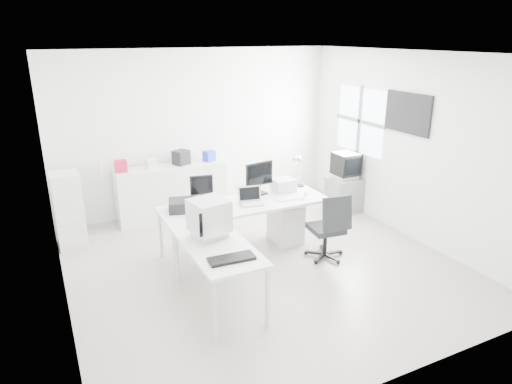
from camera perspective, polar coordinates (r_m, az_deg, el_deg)
name	(u,v)px	position (r m, az deg, el deg)	size (l,w,h in m)	color
floor	(262,265)	(6.38, 0.80, -9.05)	(5.00, 5.00, 0.01)	beige
ceiling	(263,53)	(5.62, 0.94, 16.97)	(5.00, 5.00, 0.01)	white
back_wall	(198,132)	(8.09, -7.25, 7.50)	(5.00, 0.02, 2.80)	white
left_wall	(51,196)	(5.26, -24.21, -0.47)	(0.02, 5.00, 2.80)	white
right_wall	(410,147)	(7.29, 18.74, 5.35)	(0.02, 5.00, 2.80)	white
window	(360,121)	(8.11, 12.87, 8.65)	(0.02, 1.20, 1.10)	white
wall_picture	(408,113)	(7.25, 18.44, 9.35)	(0.04, 0.90, 0.60)	black
main_desk	(245,227)	(6.60, -1.37, -4.43)	(2.40, 0.80, 0.75)	silver
side_desk	(219,274)	(5.39, -4.71, -10.22)	(0.70, 1.40, 0.75)	silver
drawer_pedestal	(286,222)	(6.96, 3.71, -3.82)	(0.40, 0.50, 0.60)	silver
inkjet_printer	(185,205)	(6.24, -8.90, -1.64)	(0.42, 0.33, 0.15)	black
lcd_monitor_small	(202,190)	(6.41, -6.81, 0.25)	(0.32, 0.18, 0.40)	black
lcd_monitor_large	(259,179)	(6.73, 0.40, 1.66)	(0.46, 0.18, 0.48)	black
laptop	(251,197)	(6.35, -0.61, -0.66)	(0.33, 0.34, 0.22)	#B7B7BA
white_keyboard	(290,199)	(6.61, 4.28, -0.84)	(0.41, 0.13, 0.02)	silver
white_mouse	(306,193)	(6.79, 6.26, -0.17)	(0.06, 0.06, 0.06)	silver
laser_printer	(284,185)	(6.93, 3.47, 0.88)	(0.33, 0.28, 0.19)	silver
desk_lamp	(301,173)	(7.13, 5.63, 2.36)	(0.14, 0.14, 0.43)	silver
crt_monitor	(209,220)	(5.35, -5.87, -3.54)	(0.37, 0.37, 0.42)	#B7B7BA
black_keyboard	(232,259)	(4.88, -3.08, -8.31)	(0.50, 0.20, 0.03)	black
office_chair	(326,225)	(6.44, 8.74, -4.14)	(0.57, 0.57, 0.98)	#2A2D2F
tv_cabinet	(344,195)	(8.26, 10.94, -0.35)	(0.56, 0.46, 0.61)	slate
crt_tv	(346,166)	(8.10, 11.17, 3.18)	(0.50, 0.48, 0.45)	black
sideboard	(172,192)	(7.92, -10.49, 0.04)	(1.85, 0.46, 0.92)	silver
clutter_box_a	(121,166)	(7.60, -16.54, 3.11)	(0.18, 0.16, 0.18)	#B61A33
clutter_box_b	(152,164)	(7.70, -12.87, 3.49)	(0.15, 0.13, 0.15)	silver
clutter_box_c	(181,157)	(7.81, -9.33, 4.28)	(0.24, 0.22, 0.24)	black
clutter_box_d	(209,156)	(7.97, -5.88, 4.51)	(0.18, 0.16, 0.18)	#1B34BF
clutter_bottle	(101,167)	(7.60, -18.82, 3.00)	(0.07, 0.07, 0.22)	silver
filing_cabinet	(69,210)	(7.23, -22.36, -2.14)	(0.40, 0.47, 1.13)	silver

